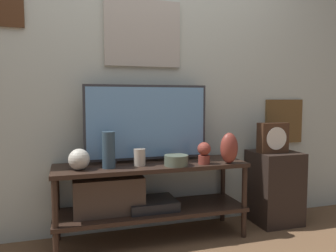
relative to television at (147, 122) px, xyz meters
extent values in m
cube|color=beige|center=(0.01, 0.17, 0.47)|extent=(6.40, 0.06, 2.70)
cube|color=#B2ADA3|center=(0.00, 0.13, 0.69)|extent=(0.61, 0.02, 0.52)
cube|color=#B2BCC6|center=(0.00, 0.12, 0.69)|extent=(0.57, 0.01, 0.48)
cube|color=brown|center=(1.32, 0.13, -0.03)|extent=(0.38, 0.02, 0.40)
cube|color=#BCB299|center=(1.32, 0.12, -0.03)|extent=(0.35, 0.01, 0.36)
cube|color=black|center=(0.01, -0.09, -0.32)|extent=(1.42, 0.42, 0.03)
cube|color=black|center=(0.01, -0.09, -0.66)|extent=(1.42, 0.42, 0.03)
cylinder|color=black|center=(-0.67, -0.27, -0.59)|extent=(0.04, 0.04, 0.58)
cylinder|color=black|center=(0.69, -0.27, -0.59)|extent=(0.04, 0.04, 0.58)
cylinder|color=black|center=(-0.67, 0.09, -0.59)|extent=(0.04, 0.04, 0.58)
cylinder|color=black|center=(0.69, 0.09, -0.59)|extent=(0.04, 0.04, 0.58)
cube|color=black|center=(0.01, -0.09, -0.61)|extent=(0.36, 0.29, 0.07)
cube|color=#47382D|center=(-0.31, -0.09, -0.51)|extent=(0.50, 0.23, 0.26)
cylinder|color=#333338|center=(-0.26, 0.00, -0.29)|extent=(0.05, 0.05, 0.02)
cylinder|color=#333338|center=(0.26, 0.00, -0.29)|extent=(0.05, 0.05, 0.02)
cube|color=#333338|center=(0.00, 0.00, 0.00)|extent=(0.95, 0.04, 0.57)
cube|color=#6B9ED1|center=(0.00, -0.01, 0.00)|extent=(0.91, 0.01, 0.53)
cylinder|color=#4C5647|center=(0.16, -0.21, -0.26)|extent=(0.17, 0.17, 0.08)
cylinder|color=#2D4251|center=(-0.31, -0.16, -0.18)|extent=(0.09, 0.09, 0.26)
sphere|color=beige|center=(-0.51, -0.15, -0.23)|extent=(0.14, 0.14, 0.14)
ellipsoid|color=brown|center=(0.57, -0.25, -0.19)|extent=(0.14, 0.11, 0.23)
cylinder|color=#C1B29E|center=(-0.09, -0.14, -0.24)|extent=(0.09, 0.09, 0.12)
cylinder|color=brown|center=(0.38, -0.22, -0.27)|extent=(0.09, 0.09, 0.06)
sphere|color=brown|center=(0.38, -0.22, -0.19)|extent=(0.10, 0.10, 0.10)
cube|color=black|center=(1.10, -0.07, -0.57)|extent=(0.37, 0.37, 0.61)
cube|color=#422819|center=(1.05, -0.10, -0.14)|extent=(0.25, 0.10, 0.25)
cylinder|color=white|center=(1.05, -0.15, -0.14)|extent=(0.19, 0.01, 0.19)
camera|label=1|loc=(-0.58, -2.43, 0.18)|focal=35.00mm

